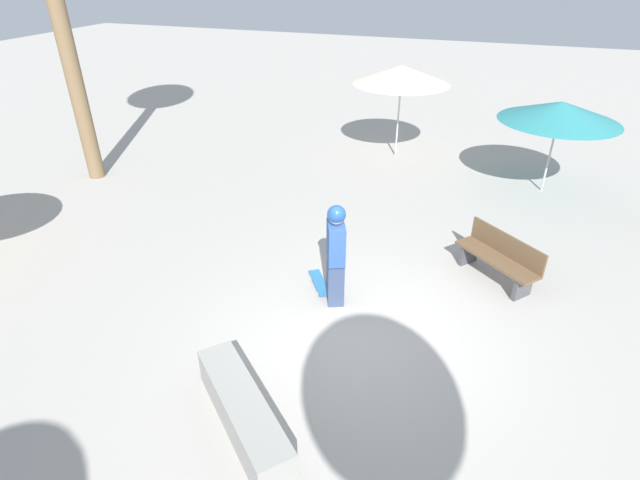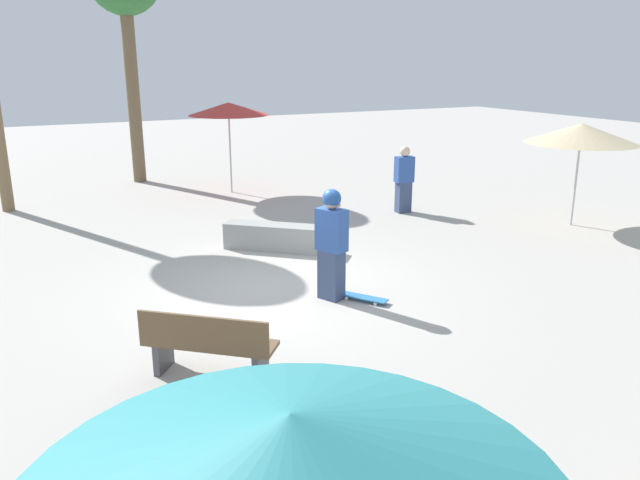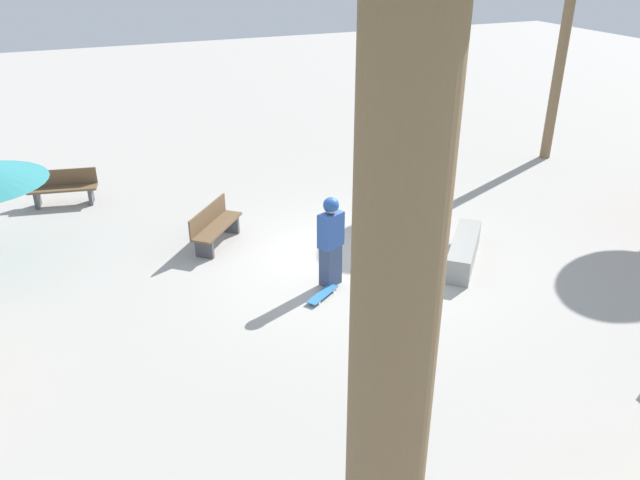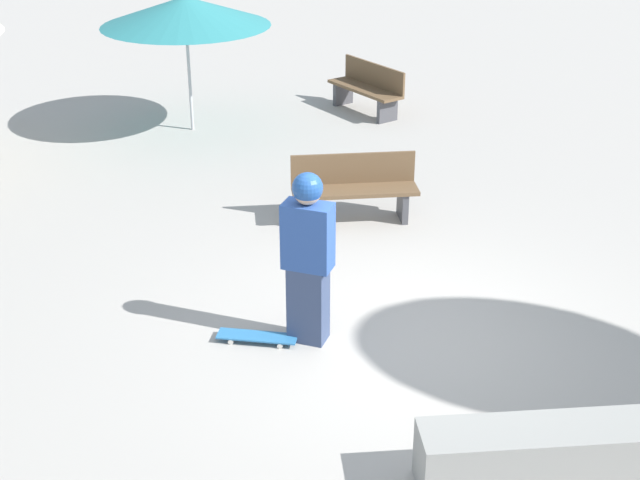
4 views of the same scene
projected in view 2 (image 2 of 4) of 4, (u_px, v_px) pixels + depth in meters
ground_plane at (280, 291)px, 10.22m from camera, size 60.00×60.00×0.00m
skater_main at (332, 241)px, 9.65m from camera, size 0.54×0.43×1.77m
skateboard at (363, 297)px, 9.80m from camera, size 0.77×0.62×0.07m
concrete_ledge at (275, 237)px, 12.37m from camera, size 1.69×1.83×0.52m
bench_near at (208, 345)px, 7.35m from camera, size 1.37×1.50×0.85m
shade_umbrella_red at (229, 109)px, 17.10m from camera, size 2.22×2.22×2.51m
shade_umbrella_tan at (581, 133)px, 13.70m from camera, size 2.44×2.44×2.30m
shade_umbrella_teal at (291, 458)px, 2.81m from camera, size 2.70×2.70×2.18m
bystander_watching at (404, 180)px, 15.23m from camera, size 0.28×0.46×1.63m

